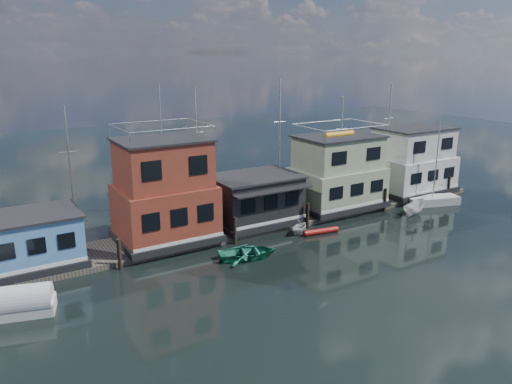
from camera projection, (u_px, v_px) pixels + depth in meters
ground at (354, 276)px, 33.21m from camera, size 160.00×160.00×0.00m
dock at (260, 223)px, 43.03m from camera, size 48.00×5.00×0.40m
houseboat_blue at (32, 240)px, 33.48m from camera, size 6.40×4.90×3.66m
houseboat_red at (164, 193)px, 37.72m from camera, size 7.40×5.90×11.86m
houseboat_dark at (255, 199)px, 42.16m from camera, size 7.40×6.10×4.06m
houseboat_green at (337, 173)px, 46.38m from camera, size 8.40×5.90×7.03m
houseboat_white at (412, 161)px, 51.39m from camera, size 8.40×5.90×6.66m
pilings at (274, 222)px, 40.31m from camera, size 42.28×0.28×2.20m
background_masts at (269, 146)px, 48.90m from camera, size 36.40×0.16×12.00m
dinghy_teal at (248, 253)px, 35.95m from camera, size 5.00×4.19×0.89m
dinghy_white at (300, 227)px, 40.83m from camera, size 2.97×2.83×1.22m
tarp_runabout at (11, 304)px, 28.07m from camera, size 4.87×2.94×1.85m
motorboat at (414, 208)px, 45.52m from camera, size 3.48×2.02×1.27m
red_kayak at (321, 231)px, 40.86m from camera, size 3.14×0.94×0.46m
day_sailer at (433, 200)px, 48.74m from camera, size 5.42×3.20×8.11m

